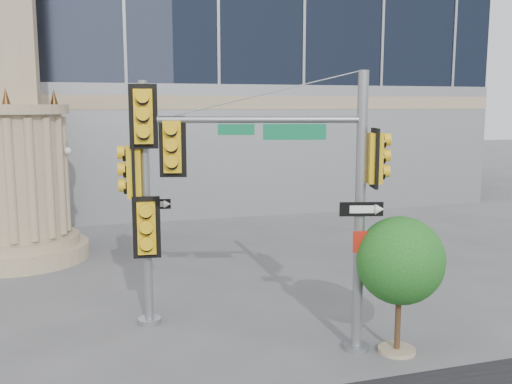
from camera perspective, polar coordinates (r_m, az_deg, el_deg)
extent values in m
plane|color=#545456|center=(12.65, 2.42, -14.97)|extent=(120.00, 120.00, 0.00)
cylinder|color=tan|center=(20.62, -22.47, -5.54)|extent=(4.40, 4.40, 0.50)
cylinder|color=tan|center=(20.53, -22.53, -4.45)|extent=(3.80, 3.80, 0.30)
cylinder|color=tan|center=(20.17, -22.88, 1.51)|extent=(3.00, 3.00, 4.00)
cylinder|color=tan|center=(20.05, -23.25, 7.62)|extent=(3.50, 3.50, 0.30)
cone|color=#472D14|center=(19.95, -19.56, 8.97)|extent=(0.24, 0.24, 0.50)
cylinder|color=slate|center=(12.56, 9.97, -15.01)|extent=(0.54, 0.54, 0.12)
cylinder|color=slate|center=(11.72, 10.33, -2.27)|extent=(0.21, 0.21, 5.75)
cylinder|color=slate|center=(11.25, 0.46, 7.25)|extent=(3.93, 1.15, 0.13)
cube|color=#0D6F42|center=(11.29, 3.88, 6.01)|extent=(1.22, 0.35, 0.31)
cube|color=yellow|center=(11.32, -8.33, 4.49)|extent=(0.58, 0.39, 1.20)
cube|color=yellow|center=(11.62, 11.78, 3.32)|extent=(0.39, 0.58, 1.20)
cube|color=black|center=(11.57, 10.50, -1.70)|extent=(0.86, 0.25, 0.29)
cube|color=#B11D10|center=(11.70, 10.40, -4.93)|extent=(0.30, 0.11, 0.44)
cylinder|color=slate|center=(13.93, -10.59, -12.55)|extent=(0.54, 0.54, 0.13)
cylinder|color=slate|center=(13.19, -10.92, -1.37)|extent=(0.20, 0.20, 5.62)
cube|color=yellow|center=(12.75, -11.20, 7.42)|extent=(0.65, 0.39, 1.40)
cube|color=yellow|center=(13.09, -12.10, 1.99)|extent=(0.39, 0.65, 1.40)
cube|color=yellow|center=(13.03, -10.88, -3.50)|extent=(0.65, 0.39, 1.40)
cube|color=black|center=(13.05, -10.05, -1.21)|extent=(0.70, 0.12, 0.22)
cylinder|color=tan|center=(12.62, 13.89, -15.09)|extent=(0.77, 0.77, 0.09)
cylinder|color=#382314|center=(12.34, 14.01, -12.00)|extent=(0.12, 0.12, 1.54)
sphere|color=#12511C|center=(11.98, 14.22, -6.64)|extent=(1.79, 1.79, 1.79)
sphere|color=#12511C|center=(12.42, 15.20, -7.36)|extent=(1.11, 1.11, 1.11)
sphere|color=#12511C|center=(11.71, 13.46, -8.05)|extent=(0.94, 0.94, 0.94)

